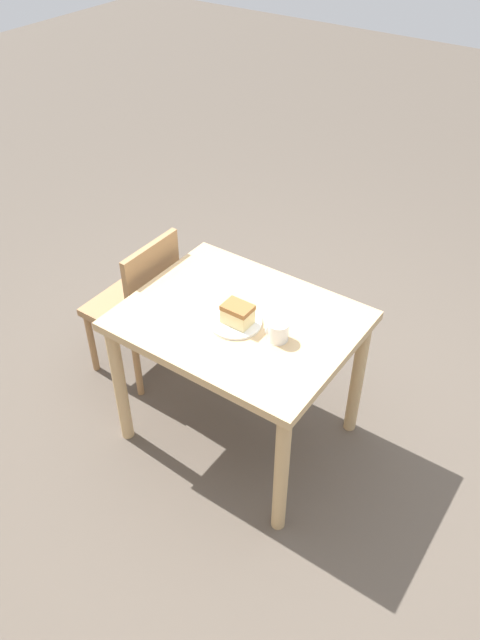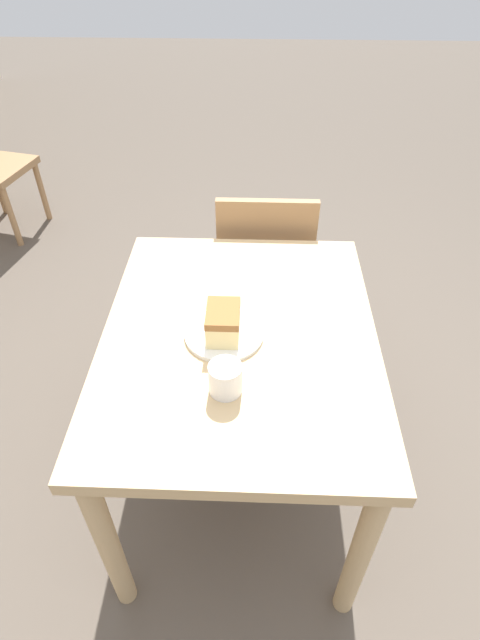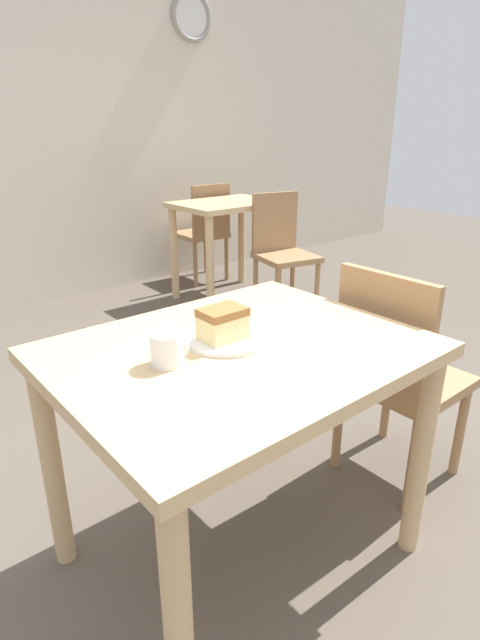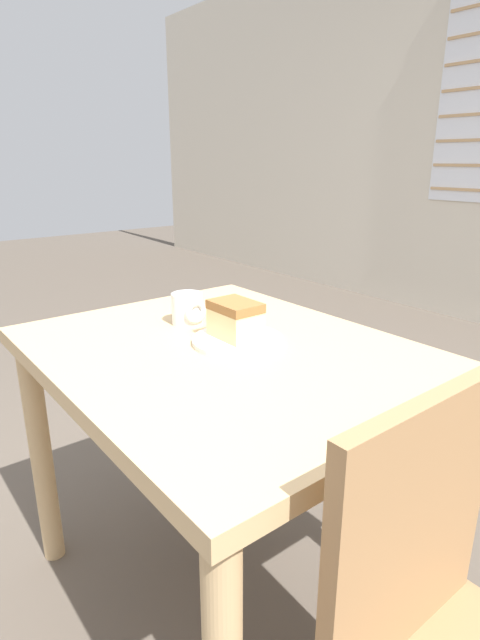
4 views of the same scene
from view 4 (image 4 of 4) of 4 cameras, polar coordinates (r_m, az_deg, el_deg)
name	(u,v)px [view 4 (image 4 of 4)]	position (r m, az deg, el deg)	size (l,w,h in m)	color
ground_plane	(178,587)	(1.62, -7.08, -28.02)	(14.00, 14.00, 0.00)	brown
dining_table_near	(227,390)	(1.23, -1.52, -8.00)	(0.98, 0.78, 0.73)	tan
plate	(238,340)	(1.21, -0.24, -2.33)	(0.22, 0.22, 0.01)	white
cake_slice	(235,319)	(1.20, -0.54, 0.09)	(0.12, 0.09, 0.09)	beige
coffee_mug	(188,309)	(1.35, -5.96, 1.27)	(0.09, 0.08, 0.08)	white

